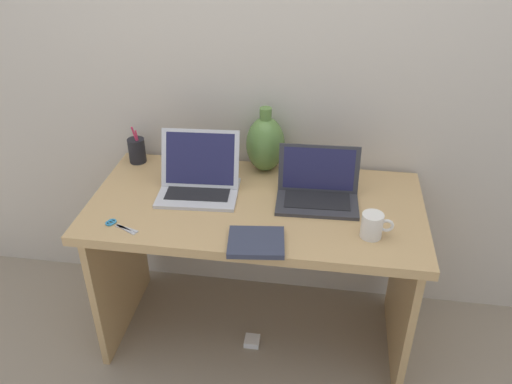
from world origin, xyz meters
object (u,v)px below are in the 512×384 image
at_px(laptop_right, 318,187).
at_px(coffee_mug, 373,225).
at_px(scissors, 116,225).
at_px(power_brick, 252,341).
at_px(green_vase, 265,144).
at_px(laptop_left, 199,177).
at_px(pen_cup, 137,150).
at_px(notebook_stack, 256,242).

distance_m(laptop_right, coffee_mug, 0.32).
relative_size(scissors, power_brick, 2.05).
relative_size(green_vase, power_brick, 4.24).
bearing_deg(laptop_left, pen_cup, 149.26).
xyz_separation_m(laptop_right, power_brick, (-0.25, -0.14, -0.79)).
relative_size(laptop_left, pen_cup, 1.85).
height_order(laptop_right, power_brick, laptop_right).
bearing_deg(laptop_left, notebook_stack, -49.57).
xyz_separation_m(laptop_left, notebook_stack, (0.29, -0.34, -0.05)).
distance_m(laptop_right, scissors, 0.81).
relative_size(coffee_mug, scissors, 0.83).
distance_m(green_vase, pen_cup, 0.60).
bearing_deg(coffee_mug, notebook_stack, -164.82).
bearing_deg(green_vase, notebook_stack, -85.75).
bearing_deg(coffee_mug, pen_cup, 157.58).
bearing_deg(scissors, power_brick, 18.57).
relative_size(notebook_stack, coffee_mug, 1.70).
bearing_deg(pen_cup, power_brick, -30.08).
height_order(notebook_stack, pen_cup, pen_cup).
distance_m(laptop_left, notebook_stack, 0.45).
bearing_deg(coffee_mug, power_brick, 168.52).
bearing_deg(power_brick, green_vase, 88.69).
bearing_deg(laptop_left, power_brick, -29.12).
bearing_deg(notebook_stack, laptop_right, 59.54).
xyz_separation_m(green_vase, power_brick, (-0.01, -0.35, -0.86)).
height_order(laptop_left, coffee_mug, laptop_left).
bearing_deg(laptop_left, coffee_mug, -17.95).
distance_m(laptop_left, scissors, 0.40).
distance_m(notebook_stack, scissors, 0.55).
xyz_separation_m(green_vase, scissors, (-0.51, -0.52, -0.13)).
bearing_deg(pen_cup, green_vase, 1.46).
bearing_deg(coffee_mug, green_vase, 135.54).
distance_m(laptop_right, green_vase, 0.33).
bearing_deg(pen_cup, scissors, -80.06).
bearing_deg(laptop_left, green_vase, 41.39).
height_order(laptop_right, coffee_mug, laptop_right).
xyz_separation_m(laptop_left, laptop_right, (0.50, 0.00, -0.01)).
bearing_deg(notebook_stack, scissors, 175.78).
bearing_deg(pen_cup, laptop_left, -30.74).
xyz_separation_m(notebook_stack, pen_cup, (-0.64, 0.55, 0.05)).
bearing_deg(green_vase, laptop_left, -138.61).
bearing_deg(scissors, green_vase, 45.91).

